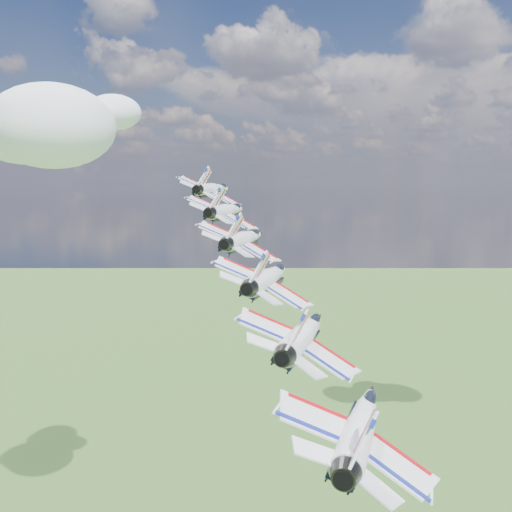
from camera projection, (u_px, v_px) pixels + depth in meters
The scene contains 7 objects.
cloud_left at pixel (73, 119), 163.49m from camera, with size 49.64×39.01×19.50m, color white.
jet_0 at pixel (214, 189), 103.53m from camera, with size 11.49×17.01×5.08m, color white, non-canonical shape.
jet_1 at pixel (227, 210), 91.08m from camera, with size 11.49×17.01×5.08m, color silver, non-canonical shape.
jet_2 at pixel (245, 238), 78.63m from camera, with size 11.49×17.01×5.08m, color white, non-canonical shape.
jet_3 at pixel (269, 277), 66.19m from camera, with size 11.49×17.01×5.08m, color silver, non-canonical shape.
jet_4 at pixel (304, 333), 53.74m from camera, with size 11.49×17.01×5.08m, color white, non-canonical shape.
jet_5 at pixel (361, 424), 41.29m from camera, with size 11.49×17.01×5.08m, color white, non-canonical shape.
Camera 1 is at (51.14, -87.18, 148.59)m, focal length 40.00 mm.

